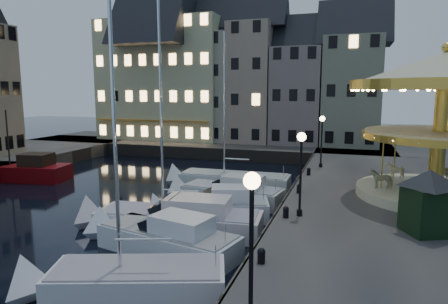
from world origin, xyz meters
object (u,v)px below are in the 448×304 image
(red_fishing_boat, at_px, (23,172))
(ticket_kiosk, at_px, (429,191))
(motorboat_f, at_px, (227,181))
(bollard_d, at_px, (309,171))
(motorboat_a, at_px, (122,282))
(streetlamp_b, at_px, (301,162))
(streetlamp_a, at_px, (251,229))
(streetlamp_c, at_px, (322,134))
(carousel, at_px, (443,98))
(motorboat_c, at_px, (172,219))
(motorboat_e, at_px, (226,193))
(motorboat_b, at_px, (161,238))
(bollard_c, at_px, (299,188))
(motorboat_d, at_px, (212,208))
(bollard_a, at_px, (261,255))
(bollard_b, at_px, (286,212))

(red_fishing_boat, xyz_separation_m, ticket_kiosk, (29.59, -7.67, 2.50))
(motorboat_f, bearing_deg, bollard_d, 4.08)
(motorboat_a, bearing_deg, streetlamp_b, 54.20)
(streetlamp_a, height_order, streetlamp_b, same)
(bollard_d, bearing_deg, streetlamp_a, -88.28)
(streetlamp_c, xyz_separation_m, ticket_kiosk, (5.58, -14.29, -0.81))
(carousel, xyz_separation_m, ticket_kiosk, (-1.49, -6.53, -3.88))
(motorboat_c, distance_m, motorboat_e, 6.34)
(motorboat_b, bearing_deg, bollard_d, 68.19)
(streetlamp_b, bearing_deg, bollard_c, 97.59)
(bollard_d, distance_m, motorboat_d, 9.40)
(motorboat_b, bearing_deg, motorboat_d, 83.16)
(bollard_a, xyz_separation_m, motorboat_b, (-5.35, 2.63, -0.96))
(bollard_a, xyz_separation_m, motorboat_e, (-4.96, 11.52, -0.96))
(streetlamp_a, relative_size, motorboat_f, 0.33)
(motorboat_b, bearing_deg, motorboat_c, 104.38)
(streetlamp_b, distance_m, motorboat_e, 8.53)
(motorboat_d, relative_size, ticket_kiosk, 2.13)
(motorboat_c, bearing_deg, streetlamp_b, 6.27)
(streetlamp_c, distance_m, bollard_c, 9.34)
(bollard_c, height_order, motorboat_b, motorboat_b)
(motorboat_a, distance_m, motorboat_f, 17.13)
(motorboat_c, bearing_deg, carousel, 25.28)
(bollard_d, bearing_deg, bollard_c, -90.00)
(streetlamp_b, relative_size, carousel, 0.42)
(streetlamp_b, relative_size, red_fishing_boat, 0.50)
(bollard_d, height_order, motorboat_e, motorboat_e)
(streetlamp_a, height_order, bollard_c, streetlamp_a)
(streetlamp_c, distance_m, bollard_b, 14.22)
(carousel, bearing_deg, bollard_b, -140.86)
(bollard_a, height_order, bollard_c, same)
(streetlamp_c, bearing_deg, motorboat_c, -114.99)
(streetlamp_b, height_order, bollard_a, streetlamp_b)
(bollard_c, height_order, motorboat_d, motorboat_d)
(motorboat_c, bearing_deg, bollard_d, 60.66)
(streetlamp_a, distance_m, ticket_kiosk, 10.80)
(streetlamp_c, relative_size, motorboat_f, 0.33)
(red_fishing_boat, distance_m, carousel, 31.75)
(streetlamp_c, xyz_separation_m, carousel, (7.07, -7.76, 3.07))
(bollard_a, bearing_deg, motorboat_c, 138.84)
(bollard_c, bearing_deg, motorboat_d, -151.41)
(motorboat_d, height_order, motorboat_e, same)
(bollard_d, relative_size, motorboat_f, 0.05)
(bollard_c, relative_size, bollard_d, 1.00)
(motorboat_b, relative_size, motorboat_c, 0.61)
(motorboat_e, bearing_deg, streetlamp_a, -70.31)
(bollard_c, bearing_deg, bollard_d, 90.00)
(streetlamp_c, height_order, ticket_kiosk, streetlamp_c)
(motorboat_f, bearing_deg, streetlamp_a, -70.96)
(bollard_d, xyz_separation_m, motorboat_a, (-4.83, -17.52, -1.06))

